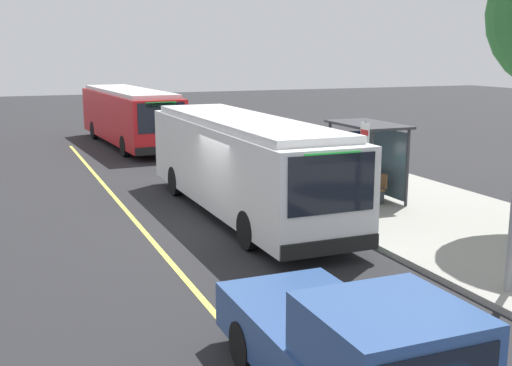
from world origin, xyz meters
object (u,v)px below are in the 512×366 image
at_px(route_sign_post, 364,157).
at_px(pedestrian_commuter, 326,163).
at_px(pickup_truck, 358,358).
at_px(transit_bus_second, 129,115).
at_px(waiting_bench, 368,185).
at_px(transit_bus_main, 242,162).

distance_m(route_sign_post, pedestrian_commuter, 3.98).
relative_size(pickup_truck, pedestrian_commuter, 3.20).
bearing_deg(transit_bus_second, waiting_bench, 15.53).
height_order(transit_bus_main, pickup_truck, transit_bus_main).
height_order(pickup_truck, pedestrian_commuter, pickup_truck).
bearing_deg(pedestrian_commuter, pickup_truck, -26.60).
bearing_deg(route_sign_post, waiting_bench, 144.64).
height_order(transit_bus_second, route_sign_post, same).
distance_m(transit_bus_main, route_sign_post, 3.69).
relative_size(transit_bus_second, pickup_truck, 2.14).
distance_m(transit_bus_main, waiting_bench, 4.37).
xyz_separation_m(pickup_truck, waiting_bench, (-10.60, 6.79, -0.22)).
bearing_deg(transit_bus_main, pedestrian_commuter, 110.72).
height_order(transit_bus_second, pickup_truck, transit_bus_second).
height_order(pickup_truck, route_sign_post, route_sign_post).
distance_m(pickup_truck, pedestrian_commuter, 13.75).
distance_m(transit_bus_main, pickup_truck, 11.25).
bearing_deg(waiting_bench, route_sign_post, -35.36).
distance_m(waiting_bench, pedestrian_commuter, 1.88).
bearing_deg(transit_bus_main, transit_bus_second, -179.09).
relative_size(pickup_truck, route_sign_post, 1.93).
distance_m(transit_bus_main, pedestrian_commuter, 3.89).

